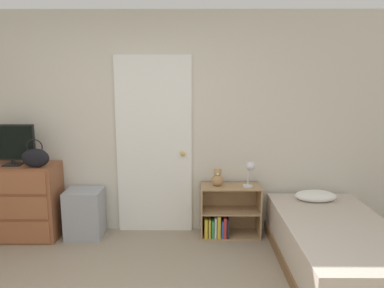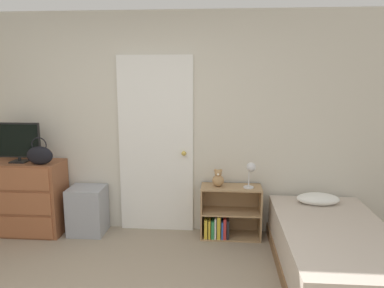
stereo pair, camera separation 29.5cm
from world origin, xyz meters
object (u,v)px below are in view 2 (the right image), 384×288
at_px(handbag, 40,155).
at_px(desk_lamp, 251,170).
at_px(bed, 335,252).
at_px(bookshelf, 226,216).
at_px(teddy_bear, 218,179).
at_px(tv, 18,142).
at_px(storage_bin, 88,210).
at_px(dresser, 23,197).

xyz_separation_m(handbag, desk_lamp, (2.33, 0.14, -0.16)).
bearing_deg(handbag, bed, -11.24).
relative_size(bookshelf, desk_lamp, 2.32).
bearing_deg(handbag, teddy_bear, 5.26).
bearing_deg(teddy_bear, tv, -177.93).
relative_size(storage_bin, bed, 0.29).
height_order(handbag, desk_lamp, handbag).
height_order(teddy_bear, desk_lamp, desk_lamp).
distance_m(tv, bookshelf, 2.52).
bearing_deg(storage_bin, teddy_bear, 1.03).
distance_m(tv, storage_bin, 1.11).
xyz_separation_m(tv, teddy_bear, (2.27, 0.08, -0.41)).
bearing_deg(handbag, desk_lamp, 3.38).
bearing_deg(handbag, storage_bin, 18.87).
distance_m(dresser, bookshelf, 2.39).
relative_size(dresser, bed, 0.50).
xyz_separation_m(bookshelf, teddy_bear, (-0.09, -0.00, 0.45)).
bearing_deg(bed, desk_lamp, 134.26).
bearing_deg(dresser, handbag, -21.24).
bearing_deg(bookshelf, handbag, -174.88).
height_order(tv, desk_lamp, tv).
relative_size(tv, handbag, 1.67).
relative_size(dresser, teddy_bear, 4.76).
xyz_separation_m(storage_bin, desk_lamp, (1.88, -0.02, 0.53)).
distance_m(storage_bin, teddy_bear, 1.58).
distance_m(dresser, teddy_bear, 2.30).
bearing_deg(teddy_bear, desk_lamp, -7.02).
distance_m(handbag, storage_bin, 0.84).
bearing_deg(dresser, desk_lamp, 0.38).
xyz_separation_m(handbag, storage_bin, (0.45, 0.15, -0.69)).
xyz_separation_m(desk_lamp, bed, (0.73, -0.75, -0.57)).
distance_m(dresser, storage_bin, 0.78).
distance_m(storage_bin, bed, 2.72).
height_order(handbag, teddy_bear, handbag).
distance_m(tv, handbag, 0.34).
relative_size(bookshelf, teddy_bear, 3.39).
relative_size(handbag, storage_bin, 0.56).
bearing_deg(storage_bin, handbag, -161.13).
distance_m(teddy_bear, desk_lamp, 0.38).
xyz_separation_m(storage_bin, bookshelf, (1.62, 0.03, -0.04)).
relative_size(storage_bin, bookshelf, 0.81).
xyz_separation_m(dresser, bed, (3.37, -0.73, -0.19)).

